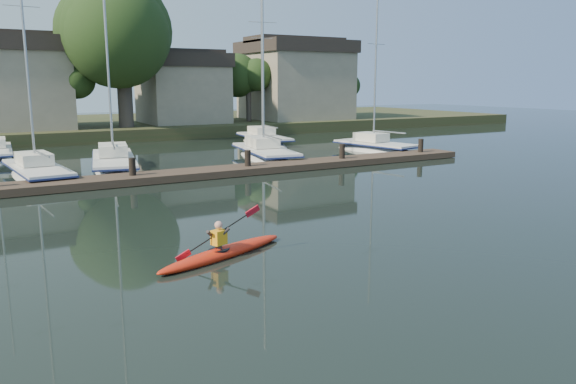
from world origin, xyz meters
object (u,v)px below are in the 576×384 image
sailboat_4 (375,155)px  sailboat_3 (265,162)px  kayak (223,251)px  sailboat_7 (264,146)px  dock (193,174)px  sailboat_2 (114,172)px  sailboat_1 (38,182)px

sailboat_4 → sailboat_3: bearing=166.4°
kayak → sailboat_7: (14.13, 24.85, -0.38)m
dock → sailboat_3: bearing=35.2°
sailboat_3 → sailboat_2: bearing=-174.4°
sailboat_3 → sailboat_7: size_ratio=1.03×
kayak → sailboat_1: 16.59m
sailboat_2 → sailboat_3: 9.06m
sailboat_2 → sailboat_7: 14.83m
sailboat_3 → dock: bearing=-135.3°
sailboat_4 → kayak: bearing=-148.4°
sailboat_7 → sailboat_2: bearing=-144.1°
kayak → dock: (3.86, 12.60, 0.03)m
sailboat_7 → sailboat_3: bearing=-109.8°
sailboat_2 → kayak: bearing=-82.5°
sailboat_4 → dock: bearing=-175.1°
kayak → sailboat_3: bearing=38.6°
kayak → sailboat_4: 24.84m
sailboat_3 → sailboat_4: bearing=6.2°
sailboat_7 → dock: bearing=-122.9°
sailboat_4 → sailboat_7: bearing=107.4°
sailboat_3 → sailboat_4: (8.30, -0.48, 0.01)m
kayak → sailboat_3: sailboat_3 is taller
dock → sailboat_4: size_ratio=2.71×
sailboat_1 → sailboat_4: bearing=-4.6°
sailboat_2 → sailboat_3: size_ratio=1.12×
kayak → sailboat_2: (1.14, 17.69, -0.37)m
sailboat_2 → sailboat_7: sailboat_2 is taller
dock → sailboat_3: size_ratio=2.39×
sailboat_1 → sailboat_2: bearing=13.3°
dock → kayak: bearing=-107.0°
kayak → sailboat_4: sailboat_4 is taller
sailboat_7 → sailboat_1: bearing=-146.3°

